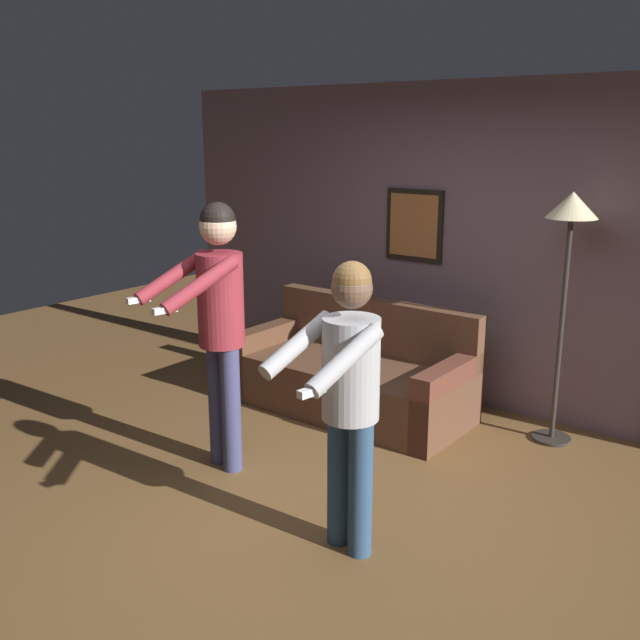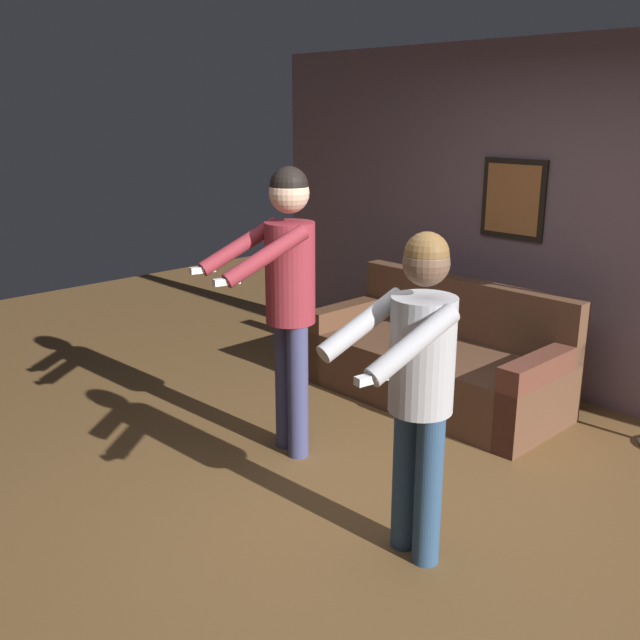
% 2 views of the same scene
% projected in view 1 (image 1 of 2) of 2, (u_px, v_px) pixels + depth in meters
% --- Properties ---
extents(ground_plane, '(12.00, 12.00, 0.00)m').
position_uv_depth(ground_plane, '(320.00, 515.00, 4.24)').
color(ground_plane, brown).
extents(back_wall_assembly, '(6.40, 0.10, 2.60)m').
position_uv_depth(back_wall_assembly, '(494.00, 250.00, 5.62)').
color(back_wall_assembly, '#6E5862').
rests_on(back_wall_assembly, ground_plane).
extents(couch, '(1.90, 0.86, 0.87)m').
position_uv_depth(couch, '(354.00, 377.00, 5.77)').
color(couch, brown).
rests_on(couch, ground_plane).
extents(torchiere_lamp, '(0.35, 0.35, 1.82)m').
position_uv_depth(torchiere_lamp, '(570.00, 233.00, 4.88)').
color(torchiere_lamp, '#332D28').
rests_on(torchiere_lamp, ground_plane).
extents(person_standing_left, '(0.54, 0.74, 1.79)m').
position_uv_depth(person_standing_left, '(218.00, 310.00, 4.58)').
color(person_standing_left, '#3F426D').
rests_on(person_standing_left, ground_plane).
extents(person_standing_right, '(0.50, 0.68, 1.59)m').
position_uv_depth(person_standing_right, '(348.00, 385.00, 3.66)').
color(person_standing_right, '#2E4E71').
rests_on(person_standing_right, ground_plane).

